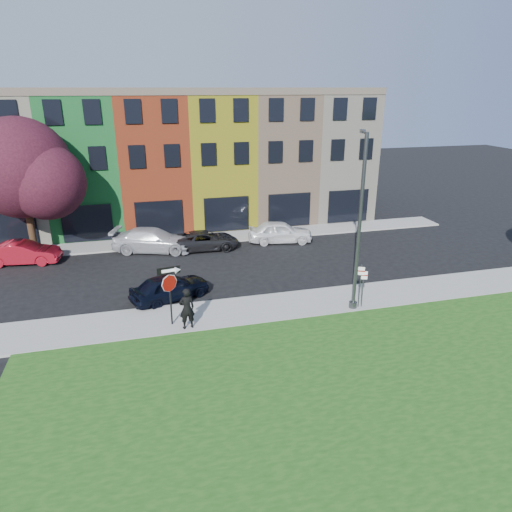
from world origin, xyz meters
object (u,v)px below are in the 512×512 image
object	(u,v)px
stop_sign	(169,284)
man	(187,308)
street_lamp	(359,224)
sedan_near	(170,287)

from	to	relation	value
stop_sign	man	distance (m)	1.36
stop_sign	street_lamp	bearing A→B (deg)	-11.57
stop_sign	sedan_near	bearing A→B (deg)	77.64
man	sedan_near	xyz separation A→B (m)	(-0.52, 3.51, -0.40)
stop_sign	sedan_near	xyz separation A→B (m)	(0.15, 2.99, -1.47)
man	sedan_near	bearing A→B (deg)	-90.85
man	street_lamp	world-z (taller)	street_lamp
man	stop_sign	bearing A→B (deg)	-47.11
man	street_lamp	distance (m)	8.99
man	sedan_near	world-z (taller)	man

